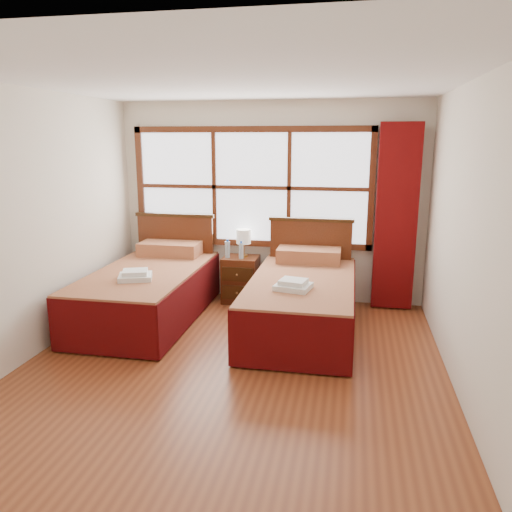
# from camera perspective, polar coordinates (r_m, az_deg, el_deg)

# --- Properties ---
(floor) EXTENTS (4.50, 4.50, 0.00)m
(floor) POSITION_cam_1_polar(r_m,az_deg,el_deg) (4.84, -2.88, -12.76)
(floor) COLOR brown
(floor) RESTS_ON ground
(ceiling) EXTENTS (4.50, 4.50, 0.00)m
(ceiling) POSITION_cam_1_polar(r_m,az_deg,el_deg) (4.38, -3.29, 19.51)
(ceiling) COLOR white
(ceiling) RESTS_ON wall_back
(wall_back) EXTENTS (4.00, 0.00, 4.00)m
(wall_back) POSITION_cam_1_polar(r_m,az_deg,el_deg) (6.61, 1.67, 6.11)
(wall_back) COLOR silver
(wall_back) RESTS_ON floor
(wall_left) EXTENTS (0.00, 4.50, 4.50)m
(wall_left) POSITION_cam_1_polar(r_m,az_deg,el_deg) (5.28, -24.68, 3.08)
(wall_left) COLOR silver
(wall_left) RESTS_ON floor
(wall_right) EXTENTS (0.00, 4.50, 4.50)m
(wall_right) POSITION_cam_1_polar(r_m,az_deg,el_deg) (4.40, 23.11, 1.42)
(wall_right) COLOR silver
(wall_right) RESTS_ON floor
(window) EXTENTS (3.16, 0.06, 1.56)m
(window) POSITION_cam_1_polar(r_m,az_deg,el_deg) (6.59, -0.53, 7.84)
(window) COLOR white
(window) RESTS_ON wall_back
(curtain) EXTENTS (0.50, 0.16, 2.30)m
(curtain) POSITION_cam_1_polar(r_m,az_deg,el_deg) (6.42, 15.72, 4.24)
(curtain) COLOR maroon
(curtain) RESTS_ON wall_back
(bed_left) EXTENTS (1.16, 2.26, 1.14)m
(bed_left) POSITION_cam_1_polar(r_m,az_deg,el_deg) (6.17, -12.02, -3.78)
(bed_left) COLOR #371F0B
(bed_left) RESTS_ON floor
(bed_right) EXTENTS (1.16, 2.25, 1.13)m
(bed_right) POSITION_cam_1_polar(r_m,az_deg,el_deg) (5.72, 5.34, -4.91)
(bed_right) COLOR #371F0B
(bed_right) RESTS_ON floor
(nightstand) EXTENTS (0.46, 0.45, 0.61)m
(nightstand) POSITION_cam_1_polar(r_m,az_deg,el_deg) (6.63, -1.76, -2.67)
(nightstand) COLOR #522412
(nightstand) RESTS_ON floor
(towels_left) EXTENTS (0.44, 0.41, 0.11)m
(towels_left) POSITION_cam_1_polar(r_m,az_deg,el_deg) (5.66, -13.64, -2.17)
(towels_left) COLOR white
(towels_left) RESTS_ON bed_left
(towels_right) EXTENTS (0.41, 0.37, 0.10)m
(towels_right) POSITION_cam_1_polar(r_m,az_deg,el_deg) (5.17, 4.27, -3.33)
(towels_right) COLOR white
(towels_right) RESTS_ON bed_right
(lamp) EXTENTS (0.19, 0.19, 0.36)m
(lamp) POSITION_cam_1_polar(r_m,az_deg,el_deg) (6.52, -1.43, 2.14)
(lamp) COLOR #B5863A
(lamp) RESTS_ON nightstand
(bottle_near) EXTENTS (0.06, 0.06, 0.24)m
(bottle_near) POSITION_cam_1_polar(r_m,az_deg,el_deg) (6.50, -3.27, 0.77)
(bottle_near) COLOR #A3C1D2
(bottle_near) RESTS_ON nightstand
(bottle_far) EXTENTS (0.06, 0.06, 0.23)m
(bottle_far) POSITION_cam_1_polar(r_m,az_deg,el_deg) (6.44, -1.71, 0.61)
(bottle_far) COLOR #A3C1D2
(bottle_far) RESTS_ON nightstand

